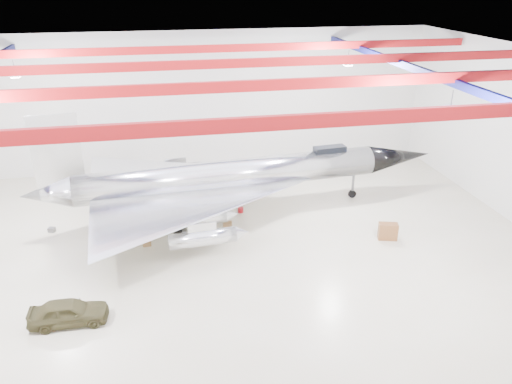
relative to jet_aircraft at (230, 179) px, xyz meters
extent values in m
plane|color=beige|center=(-2.15, -5.49, -2.50)|extent=(40.00, 40.00, 0.00)
plane|color=silver|center=(-2.15, 9.51, 3.00)|extent=(40.00, 0.00, 40.00)
plane|color=#0A0F38|center=(-2.15, -5.49, 8.50)|extent=(40.00, 40.00, 0.00)
cube|color=maroon|center=(-2.15, -14.49, 7.90)|extent=(39.50, 0.25, 0.50)
cube|color=maroon|center=(-2.15, -8.49, 7.90)|extent=(39.50, 0.25, 0.50)
cube|color=maroon|center=(-2.15, -2.49, 7.90)|extent=(39.50, 0.25, 0.50)
cube|color=maroon|center=(-2.15, 3.51, 7.90)|extent=(39.50, 0.25, 0.50)
cube|color=#0C0F4B|center=(9.85, -5.49, 7.60)|extent=(0.25, 29.50, 0.40)
cube|color=silver|center=(7.85, -11.49, 7.20)|extent=(0.55, 0.55, 0.25)
cube|color=silver|center=(-12.15, 0.51, 7.20)|extent=(0.55, 0.55, 0.25)
cube|color=silver|center=(7.85, 0.51, 7.20)|extent=(0.55, 0.55, 0.25)
cylinder|color=silver|center=(0.06, 0.00, 0.29)|extent=(20.03, 3.63, 1.99)
cone|color=black|center=(12.47, 1.03, 0.29)|extent=(5.13, 2.40, 1.99)
cone|color=silver|center=(-11.37, -0.94, 0.29)|extent=(3.14, 2.23, 1.99)
cube|color=silver|center=(-10.37, -0.86, 2.88)|extent=(2.79, 0.35, 4.48)
cube|color=black|center=(7.01, 0.58, 1.34)|extent=(2.25, 0.98, 0.50)
cylinder|color=silver|center=(-2.47, -5.70, -1.11)|extent=(3.85, 1.21, 0.90)
cylinder|color=silver|center=(-2.68, -3.22, -1.11)|extent=(3.85, 1.21, 0.90)
cylinder|color=silver|center=(-3.17, 2.74, -1.11)|extent=(3.85, 1.21, 0.90)
cylinder|color=silver|center=(-3.38, 5.22, -1.11)|extent=(3.85, 1.21, 0.90)
cylinder|color=#59595B|center=(8.99, 0.75, -1.60)|extent=(0.18, 0.18, 1.79)
cylinder|color=black|center=(8.99, 0.75, -2.22)|extent=(0.57, 0.26, 0.56)
cylinder|color=#59595B|center=(-3.71, -2.81, -1.60)|extent=(0.18, 0.18, 1.79)
cylinder|color=black|center=(-3.71, -2.81, -2.22)|extent=(0.57, 0.26, 0.56)
cylinder|color=#59595B|center=(-4.12, 2.16, -1.60)|extent=(0.18, 0.18, 1.79)
cylinder|color=black|center=(-4.12, 2.16, -2.22)|extent=(0.57, 0.26, 0.56)
imported|color=#3D381E|center=(-9.15, -10.07, -1.89)|extent=(3.60, 1.47, 1.22)
cube|color=brown|center=(8.85, -5.50, -1.98)|extent=(1.26, 0.87, 1.05)
cube|color=olive|center=(-5.63, -3.40, -2.33)|extent=(0.51, 0.41, 0.34)
cube|color=#A81019|center=(-2.94, 3.27, -2.35)|extent=(0.51, 0.46, 0.29)
cylinder|color=#59595B|center=(-3.44, -2.67, -2.29)|extent=(0.55, 0.55, 0.43)
cube|color=olive|center=(0.01, 3.19, -2.27)|extent=(0.80, 0.72, 0.47)
cube|color=#59595B|center=(-11.52, -0.48, -2.36)|extent=(0.49, 0.44, 0.28)
cylinder|color=#A81019|center=(0.64, -0.06, -2.33)|extent=(0.45, 0.45, 0.35)
cube|color=olive|center=(-0.55, -2.06, -2.32)|extent=(0.62, 0.55, 0.37)
cylinder|color=#59595B|center=(-2.48, 3.89, -2.33)|extent=(0.42, 0.42, 0.35)
camera|label=1|loc=(-4.33, -30.25, 12.53)|focal=35.00mm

